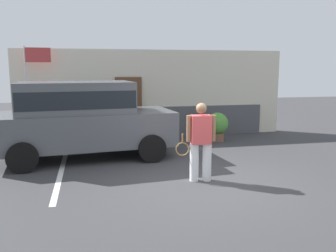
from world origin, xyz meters
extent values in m
plane|color=#38383A|center=(0.00, 0.00, 0.00)|extent=(40.00, 40.00, 0.00)
cube|color=silver|center=(-2.96, 1.50, 0.00)|extent=(0.12, 4.40, 0.01)
cube|color=beige|center=(0.00, 5.53, 1.51)|extent=(9.41, 0.30, 3.03)
cube|color=#4C4C51|center=(0.00, 5.33, 0.53)|extent=(7.90, 0.10, 1.06)
cube|color=brown|center=(-0.93, 5.31, 1.05)|extent=(0.90, 0.06, 2.10)
cube|color=#4C4F54|center=(-2.36, 2.74, 0.80)|extent=(4.76, 2.34, 0.90)
cube|color=#4C4F54|center=(-2.61, 2.72, 1.65)|extent=(3.06, 2.03, 0.80)
cube|color=black|center=(-2.61, 2.72, 1.63)|extent=(3.00, 2.05, 0.44)
cylinder|color=black|center=(-0.91, 3.84, 0.36)|extent=(0.74, 0.33, 0.72)
cylinder|color=black|center=(-0.72, 1.95, 0.36)|extent=(0.74, 0.33, 0.72)
cylinder|color=black|center=(-3.99, 3.54, 0.36)|extent=(0.74, 0.33, 0.72)
cylinder|color=black|center=(-3.81, 1.64, 0.36)|extent=(0.74, 0.33, 0.72)
cylinder|color=white|center=(0.17, 0.16, 0.41)|extent=(0.19, 0.19, 0.82)
cylinder|color=white|center=(-0.11, 0.19, 0.41)|extent=(0.19, 0.19, 0.82)
cube|color=#E04C4C|center=(0.03, 0.18, 1.12)|extent=(0.45, 0.31, 0.61)
sphere|color=#8C6647|center=(0.03, 0.18, 1.57)|extent=(0.23, 0.23, 0.23)
cylinder|color=#8C6647|center=(0.29, 0.14, 1.14)|extent=(0.10, 0.10, 0.55)
cylinder|color=#8C6647|center=(-0.23, 0.21, 1.14)|extent=(0.10, 0.10, 0.55)
torus|color=olive|center=(-0.35, 0.28, 0.69)|extent=(0.37, 0.07, 0.37)
cylinder|color=olive|center=(-0.35, 0.28, 0.93)|extent=(0.03, 0.03, 0.20)
cylinder|color=brown|center=(1.86, 4.14, 0.14)|extent=(0.46, 0.46, 0.28)
sphere|color=#4C8C38|center=(1.86, 4.14, 0.59)|extent=(0.72, 0.72, 0.72)
cylinder|color=silver|center=(-4.16, 5.01, 1.54)|extent=(0.05, 0.05, 3.08)
cube|color=#B23838|center=(-3.76, 5.01, 2.81)|extent=(0.75, 0.11, 0.45)
camera|label=1|loc=(-2.27, -6.97, 2.40)|focal=38.48mm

